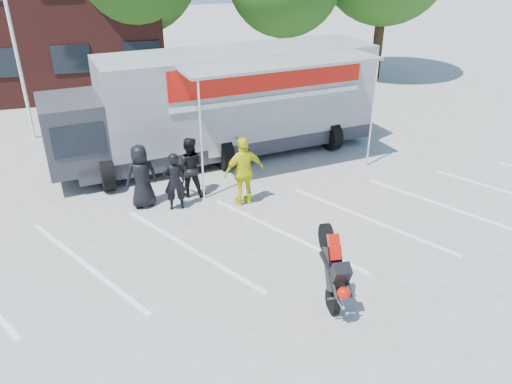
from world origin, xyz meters
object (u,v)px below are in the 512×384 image
transporter_truck (228,154)px  spectator_leather_b (175,181)px  spectator_hivis (244,172)px  parked_motorcycle (219,170)px  stunt_bike_rider (323,293)px  spectator_leather_a (141,176)px  spectator_leather_c (190,167)px

transporter_truck → spectator_leather_b: (-2.24, -3.35, 0.82)m
spectator_hivis → spectator_leather_b: bearing=-17.1°
parked_motorcycle → stunt_bike_rider: bearing=-178.0°
transporter_truck → stunt_bike_rider: transporter_truck is taller
transporter_truck → stunt_bike_rider: 7.90m
spectator_leather_a → spectator_leather_b: (0.83, -0.42, -0.07)m
spectator_leather_b → spectator_leather_c: size_ratio=0.93×
transporter_truck → parked_motorcycle: (-0.57, -1.16, 0.00)m
stunt_bike_rider → spectator_hivis: bearing=102.9°
spectator_leather_c → spectator_leather_a: bearing=27.0°
parked_motorcycle → spectator_hivis: spectator_hivis is taller
parked_motorcycle → spectator_leather_a: 3.20m
spectator_leather_b → spectator_hivis: size_ratio=0.84×
spectator_leather_c → spectator_hivis: spectator_hivis is taller
stunt_bike_rider → spectator_leather_a: (-3.25, 4.96, 0.89)m
stunt_bike_rider → spectator_leather_c: bearing=115.5°
spectator_leather_b → spectator_leather_c: (0.52, 0.68, 0.06)m
spectator_leather_b → spectator_hivis: (1.86, -0.25, 0.16)m
spectator_leather_a → spectator_leather_c: (1.36, 0.27, -0.01)m
transporter_truck → spectator_leather_b: size_ratio=6.69×
stunt_bike_rider → spectator_hivis: 4.44m
spectator_leather_c → transporter_truck: bearing=-106.9°
parked_motorcycle → stunt_bike_rider: (0.74, -6.74, 0.00)m
transporter_truck → spectator_leather_c: spectator_leather_c is taller
spectator_leather_b → spectator_leather_a: bearing=-24.1°
stunt_bike_rider → transporter_truck: bearing=96.9°
transporter_truck → parked_motorcycle: transporter_truck is taller
parked_motorcycle → spectator_hivis: bearing=-179.8°
stunt_bike_rider → spectator_leather_b: size_ratio=1.10×
transporter_truck → spectator_leather_a: bearing=-144.3°
stunt_bike_rider → spectator_hivis: (-0.55, 4.30, 0.98)m
stunt_bike_rider → spectator_leather_c: size_ratio=1.02×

